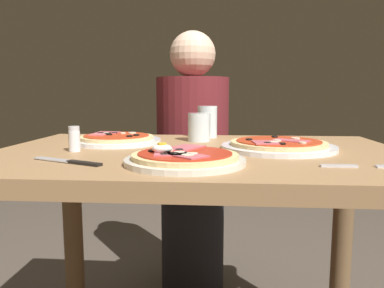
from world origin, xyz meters
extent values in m
cube|color=#9E754C|center=(0.00, 0.00, 0.74)|extent=(1.10, 0.74, 0.04)
cylinder|color=brown|center=(-0.49, 0.31, 0.36)|extent=(0.07, 0.07, 0.72)
cylinder|color=brown|center=(0.49, 0.31, 0.36)|extent=(0.07, 0.07, 0.72)
cylinder|color=silver|center=(-0.02, -0.20, 0.76)|extent=(0.26, 0.26, 0.01)
cylinder|color=#E5C17F|center=(-0.02, -0.20, 0.78)|extent=(0.23, 0.23, 0.01)
cylinder|color=#B72D19|center=(-0.02, -0.20, 0.78)|extent=(0.20, 0.20, 0.00)
torus|color=black|center=(-0.03, -0.18, 0.79)|extent=(0.02, 0.02, 0.00)
torus|color=black|center=(-0.09, -0.20, 0.79)|extent=(0.02, 0.02, 0.00)
torus|color=black|center=(-0.06, -0.24, 0.79)|extent=(0.02, 0.02, 0.00)
torus|color=black|center=(-0.04, -0.23, 0.79)|extent=(0.02, 0.02, 0.00)
cube|color=#C65B66|center=(-0.02, -0.14, 0.78)|extent=(0.10, 0.12, 0.00)
cube|color=#C65B66|center=(-0.01, -0.25, 0.78)|extent=(0.10, 0.10, 0.00)
cube|color=#C65B66|center=(-0.05, -0.23, 0.78)|extent=(0.07, 0.06, 0.00)
cylinder|color=beige|center=(-0.06, -0.18, 0.79)|extent=(0.02, 0.02, 0.00)
cylinder|color=beige|center=(0.00, -0.23, 0.79)|extent=(0.02, 0.02, 0.00)
cylinder|color=beige|center=(-0.01, -0.25, 0.79)|extent=(0.03, 0.03, 0.00)
cylinder|color=beige|center=(-0.03, -0.22, 0.79)|extent=(0.02, 0.02, 0.00)
ellipsoid|color=white|center=(-0.07, -0.21, 0.79)|extent=(0.04, 0.03, 0.02)
cylinder|color=yellow|center=(-0.07, -0.21, 0.80)|extent=(0.02, 0.02, 0.00)
cylinder|color=white|center=(0.22, 0.03, 0.76)|extent=(0.31, 0.31, 0.01)
cylinder|color=#E5C17F|center=(0.22, 0.03, 0.78)|extent=(0.26, 0.26, 0.01)
cylinder|color=red|center=(0.22, 0.03, 0.78)|extent=(0.23, 0.23, 0.00)
torus|color=black|center=(0.18, -0.04, 0.79)|extent=(0.02, 0.02, 0.00)
torus|color=black|center=(0.22, 0.10, 0.79)|extent=(0.02, 0.02, 0.00)
torus|color=black|center=(0.21, -0.05, 0.79)|extent=(0.02, 0.02, 0.00)
torus|color=black|center=(0.14, 0.03, 0.79)|extent=(0.02, 0.02, 0.00)
cube|color=#C65B66|center=(0.25, 0.02, 0.78)|extent=(0.10, 0.09, 0.00)
cube|color=#C65B66|center=(0.18, -0.03, 0.78)|extent=(0.07, 0.08, 0.00)
cylinder|color=beige|center=(0.21, 0.01, 0.79)|extent=(0.02, 0.02, 0.00)
cylinder|color=beige|center=(0.27, 0.06, 0.79)|extent=(0.02, 0.02, 0.00)
cylinder|color=beige|center=(0.27, -0.03, 0.79)|extent=(0.02, 0.02, 0.00)
cylinder|color=beige|center=(0.20, -0.03, 0.79)|extent=(0.02, 0.02, 0.00)
cylinder|color=white|center=(-0.26, 0.13, 0.76)|extent=(0.27, 0.27, 0.01)
cylinder|color=#E5C17F|center=(-0.26, 0.13, 0.78)|extent=(0.23, 0.23, 0.01)
cylinder|color=red|center=(-0.26, 0.13, 0.78)|extent=(0.20, 0.20, 0.00)
torus|color=black|center=(-0.28, 0.12, 0.79)|extent=(0.02, 0.02, 0.00)
torus|color=black|center=(-0.20, 0.11, 0.79)|extent=(0.02, 0.02, 0.00)
torus|color=black|center=(-0.29, 0.13, 0.79)|extent=(0.02, 0.02, 0.00)
torus|color=black|center=(-0.28, 0.17, 0.79)|extent=(0.02, 0.02, 0.00)
torus|color=black|center=(-0.21, 0.08, 0.79)|extent=(0.02, 0.02, 0.00)
cube|color=#D16B70|center=(-0.32, 0.14, 0.78)|extent=(0.06, 0.08, 0.00)
cube|color=#C65B66|center=(-0.31, 0.18, 0.78)|extent=(0.07, 0.06, 0.00)
cylinder|color=beige|center=(-0.22, 0.17, 0.79)|extent=(0.02, 0.02, 0.00)
cylinder|color=beige|center=(-0.30, 0.15, 0.79)|extent=(0.02, 0.02, 0.00)
cylinder|color=beige|center=(-0.25, 0.17, 0.79)|extent=(0.02, 0.02, 0.00)
cylinder|color=silver|center=(0.01, 0.30, 0.81)|extent=(0.07, 0.07, 0.11)
cylinder|color=silver|center=(0.01, 0.30, 0.79)|extent=(0.06, 0.06, 0.07)
cylinder|color=silver|center=(-0.01, 0.19, 0.80)|extent=(0.07, 0.07, 0.09)
cylinder|color=silver|center=(-0.01, 0.19, 0.78)|extent=(0.06, 0.06, 0.05)
cube|color=silver|center=(0.30, -0.21, 0.76)|extent=(0.08, 0.01, 0.00)
cube|color=silver|center=(-0.32, -0.19, 0.76)|extent=(0.11, 0.06, 0.00)
cube|color=black|center=(-0.23, -0.23, 0.76)|extent=(0.09, 0.05, 0.01)
cylinder|color=white|center=(-0.33, -0.05, 0.79)|extent=(0.03, 0.03, 0.05)
cylinder|color=silver|center=(-0.33, -0.05, 0.82)|extent=(0.03, 0.03, 0.01)
cylinder|color=black|center=(-0.07, 0.66, 0.23)|extent=(0.29, 0.29, 0.46)
cylinder|color=maroon|center=(-0.07, 0.66, 0.72)|extent=(0.32, 0.32, 0.52)
sphere|color=beige|center=(-0.07, 0.66, 1.08)|extent=(0.20, 0.20, 0.20)
camera|label=1|loc=(0.06, -1.00, 0.91)|focal=34.99mm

